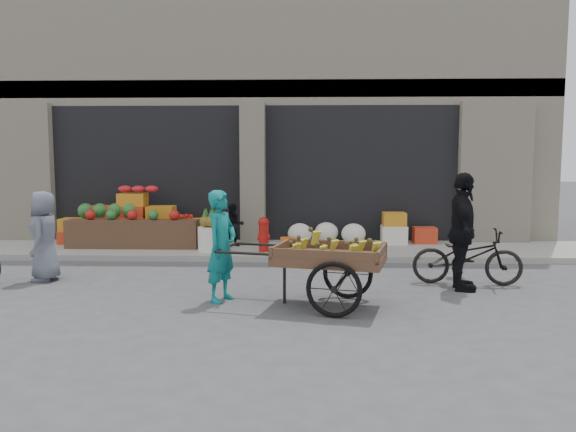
{
  "coord_description": "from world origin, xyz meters",
  "views": [
    {
      "loc": [
        1.22,
        -7.76,
        2.04
      ],
      "look_at": [
        0.92,
        1.21,
        1.1
      ],
      "focal_mm": 35.0,
      "sensor_mm": 36.0,
      "label": 1
    }
  ],
  "objects_px": {
    "pineapple_bin": "(211,239)",
    "fire_hydrant": "(264,233)",
    "cyclist": "(462,232)",
    "orange_bucket": "(288,245)",
    "seated_person": "(234,225)",
    "bicycle": "(467,257)",
    "vendor_grey": "(44,236)",
    "banana_cart": "(326,252)",
    "vendor_woman": "(222,246)"
  },
  "relations": [
    {
      "from": "fire_hydrant",
      "to": "banana_cart",
      "type": "xyz_separation_m",
      "value": [
        1.14,
        -3.75,
        0.25
      ]
    },
    {
      "from": "fire_hydrant",
      "to": "vendor_grey",
      "type": "distance_m",
      "value": 4.15
    },
    {
      "from": "orange_bucket",
      "to": "pineapple_bin",
      "type": "bearing_deg",
      "value": 176.42
    },
    {
      "from": "pineapple_bin",
      "to": "banana_cart",
      "type": "xyz_separation_m",
      "value": [
        2.24,
        -3.8,
        0.38
      ]
    },
    {
      "from": "fire_hydrant",
      "to": "bicycle",
      "type": "distance_m",
      "value": 4.17
    },
    {
      "from": "pineapple_bin",
      "to": "fire_hydrant",
      "type": "relative_size",
      "value": 0.73
    },
    {
      "from": "pineapple_bin",
      "to": "seated_person",
      "type": "relative_size",
      "value": 0.56
    },
    {
      "from": "pineapple_bin",
      "to": "orange_bucket",
      "type": "xyz_separation_m",
      "value": [
        1.6,
        -0.1,
        -0.1
      ]
    },
    {
      "from": "fire_hydrant",
      "to": "vendor_grey",
      "type": "height_order",
      "value": "vendor_grey"
    },
    {
      "from": "fire_hydrant",
      "to": "orange_bucket",
      "type": "xyz_separation_m",
      "value": [
        0.5,
        -0.05,
        -0.23
      ]
    },
    {
      "from": "seated_person",
      "to": "bicycle",
      "type": "height_order",
      "value": "seated_person"
    },
    {
      "from": "pineapple_bin",
      "to": "cyclist",
      "type": "distance_m",
      "value": 5.19
    },
    {
      "from": "orange_bucket",
      "to": "bicycle",
      "type": "distance_m",
      "value": 3.74
    },
    {
      "from": "vendor_grey",
      "to": "cyclist",
      "type": "bearing_deg",
      "value": 78.73
    },
    {
      "from": "vendor_grey",
      "to": "banana_cart",
      "type": "bearing_deg",
      "value": 64.73
    },
    {
      "from": "orange_bucket",
      "to": "vendor_grey",
      "type": "height_order",
      "value": "vendor_grey"
    },
    {
      "from": "orange_bucket",
      "to": "cyclist",
      "type": "bearing_deg",
      "value": -44.14
    },
    {
      "from": "orange_bucket",
      "to": "banana_cart",
      "type": "relative_size",
      "value": 0.12
    },
    {
      "from": "pineapple_bin",
      "to": "orange_bucket",
      "type": "distance_m",
      "value": 1.61
    },
    {
      "from": "fire_hydrant",
      "to": "vendor_grey",
      "type": "xyz_separation_m",
      "value": [
        -3.46,
        -2.27,
        0.24
      ]
    },
    {
      "from": "seated_person",
      "to": "vendor_grey",
      "type": "xyz_separation_m",
      "value": [
        -2.76,
        -2.92,
        0.16
      ]
    },
    {
      "from": "seated_person",
      "to": "cyclist",
      "type": "distance_m",
      "value": 5.21
    },
    {
      "from": "orange_bucket",
      "to": "cyclist",
      "type": "height_order",
      "value": "cyclist"
    },
    {
      "from": "banana_cart",
      "to": "bicycle",
      "type": "relative_size",
      "value": 1.54
    },
    {
      "from": "seated_person",
      "to": "bicycle",
      "type": "distance_m",
      "value": 5.12
    },
    {
      "from": "pineapple_bin",
      "to": "fire_hydrant",
      "type": "bearing_deg",
      "value": -2.6
    },
    {
      "from": "vendor_grey",
      "to": "cyclist",
      "type": "xyz_separation_m",
      "value": [
        6.72,
        -0.46,
        0.16
      ]
    },
    {
      "from": "orange_bucket",
      "to": "banana_cart",
      "type": "bearing_deg",
      "value": -80.24
    },
    {
      "from": "vendor_woman",
      "to": "vendor_grey",
      "type": "xyz_separation_m",
      "value": [
        -3.13,
        1.23,
        -0.05
      ]
    },
    {
      "from": "vendor_woman",
      "to": "vendor_grey",
      "type": "relative_size",
      "value": 1.06
    },
    {
      "from": "vendor_woman",
      "to": "fire_hydrant",
      "type": "bearing_deg",
      "value": 18.98
    },
    {
      "from": "fire_hydrant",
      "to": "vendor_woman",
      "type": "bearing_deg",
      "value": -95.38
    },
    {
      "from": "fire_hydrant",
      "to": "seated_person",
      "type": "height_order",
      "value": "seated_person"
    },
    {
      "from": "pineapple_bin",
      "to": "vendor_grey",
      "type": "height_order",
      "value": "vendor_grey"
    },
    {
      "from": "cyclist",
      "to": "orange_bucket",
      "type": "bearing_deg",
      "value": 53.3
    },
    {
      "from": "cyclist",
      "to": "pineapple_bin",
      "type": "bearing_deg",
      "value": 64.95
    },
    {
      "from": "banana_cart",
      "to": "pineapple_bin",
      "type": "bearing_deg",
      "value": 134.35
    },
    {
      "from": "seated_person",
      "to": "vendor_woman",
      "type": "bearing_deg",
      "value": -94.91
    },
    {
      "from": "pineapple_bin",
      "to": "bicycle",
      "type": "bearing_deg",
      "value": -27.54
    },
    {
      "from": "pineapple_bin",
      "to": "seated_person",
      "type": "distance_m",
      "value": 0.75
    },
    {
      "from": "vendor_woman",
      "to": "bicycle",
      "type": "height_order",
      "value": "vendor_woman"
    },
    {
      "from": "seated_person",
      "to": "bicycle",
      "type": "relative_size",
      "value": 0.54
    },
    {
      "from": "fire_hydrant",
      "to": "orange_bucket",
      "type": "bearing_deg",
      "value": -5.71
    },
    {
      "from": "pineapple_bin",
      "to": "cyclist",
      "type": "xyz_separation_m",
      "value": [
        4.36,
        -2.78,
        0.54
      ]
    },
    {
      "from": "banana_cart",
      "to": "bicycle",
      "type": "distance_m",
      "value": 2.74
    },
    {
      "from": "bicycle",
      "to": "fire_hydrant",
      "type": "bearing_deg",
      "value": 63.51
    },
    {
      "from": "pineapple_bin",
      "to": "orange_bucket",
      "type": "bearing_deg",
      "value": -3.58
    },
    {
      "from": "seated_person",
      "to": "vendor_grey",
      "type": "bearing_deg",
      "value": -143.41
    },
    {
      "from": "fire_hydrant",
      "to": "seated_person",
      "type": "relative_size",
      "value": 0.76
    },
    {
      "from": "orange_bucket",
      "to": "vendor_grey",
      "type": "distance_m",
      "value": 4.56
    }
  ]
}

